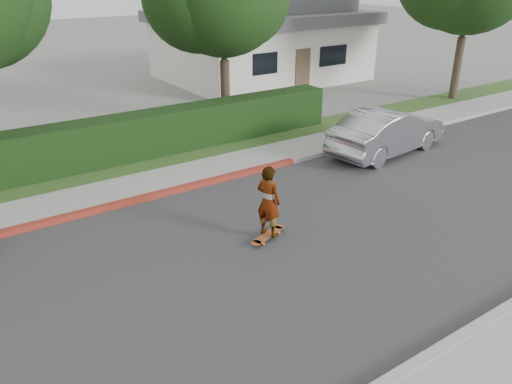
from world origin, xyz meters
TOP-DOWN VIEW (x-y plane):
  - ground at (0.00, 0.00)m, footprint 120.00×120.00m
  - road at (0.00, 0.00)m, footprint 60.00×8.00m
  - curb_far at (0.00, 4.10)m, footprint 60.00×0.20m
  - curb_red_section at (-5.00, 4.10)m, footprint 12.00×0.21m
  - sidewalk_far at (0.00, 5.00)m, footprint 60.00×1.60m
  - planting_strip at (0.00, 6.60)m, footprint 60.00×1.60m
  - hedge at (-3.00, 7.20)m, footprint 15.00×1.00m
  - house at (8.00, 16.00)m, footprint 10.60×8.60m
  - skateboard at (-2.46, 0.54)m, footprint 1.18×0.61m
  - skateboarder at (-2.46, 0.54)m, footprint 0.59×0.71m
  - car_silver at (4.24, 3.11)m, footprint 4.71×2.11m

SIDE VIEW (x-z plane):
  - ground at x=0.00m, z-range 0.00..0.00m
  - road at x=0.00m, z-range 0.00..0.01m
  - planting_strip at x=0.00m, z-range 0.00..0.10m
  - sidewalk_far at x=0.00m, z-range 0.00..0.12m
  - curb_far at x=0.00m, z-range 0.00..0.15m
  - curb_red_section at x=-5.00m, z-range 0.00..0.15m
  - skateboard at x=-2.46m, z-range 0.05..0.16m
  - hedge at x=-3.00m, z-range 0.00..1.50m
  - car_silver at x=4.24m, z-range 0.00..1.50m
  - skateboarder at x=-2.46m, z-range 0.12..1.80m
  - house at x=8.00m, z-range -0.05..4.25m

